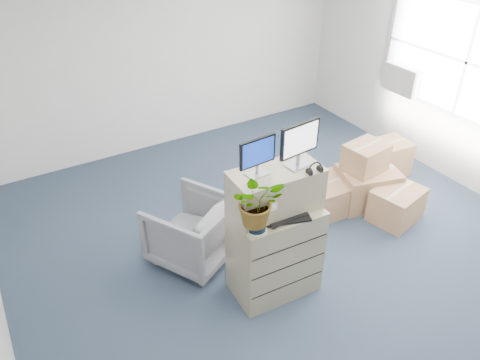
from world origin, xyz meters
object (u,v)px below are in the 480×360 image
filing_cabinet_lower (275,251)px  potted_plant (257,206)px  water_bottle (282,200)px  office_chair (192,228)px  monitor_left (258,155)px  monitor_right (300,142)px  keyboard (286,218)px

filing_cabinet_lower → potted_plant: 0.85m
water_bottle → office_chair: bearing=123.6°
monitor_left → monitor_right: (0.41, -0.06, 0.04)m
monitor_right → potted_plant: 0.71m
monitor_right → keyboard: bearing=-150.8°
keyboard → water_bottle: (0.05, 0.14, 0.10)m
monitor_right → office_chair: size_ratio=0.52×
monitor_right → office_chair: monitor_right is taller
monitor_left → water_bottle: monitor_left is taller
office_chair → keyboard: bearing=88.8°
monitor_left → keyboard: monitor_left is taller
monitor_left → keyboard: (0.19, -0.22, -0.63)m
monitor_left → filing_cabinet_lower: bearing=-28.8°
water_bottle → potted_plant: bearing=-158.5°
monitor_left → office_chair: bearing=109.0°
monitor_right → keyboard: 0.72m
monitor_right → office_chair: (-0.75, 0.85, -1.27)m
keyboard → potted_plant: (-0.33, -0.00, 0.26)m
filing_cabinet_lower → office_chair: bearing=123.7°
water_bottle → potted_plant: 0.44m
office_chair → monitor_left: bearing=84.4°
potted_plant → monitor_left: bearing=58.0°
monitor_right → potted_plant: size_ratio=0.72×
filing_cabinet_lower → potted_plant: potted_plant is taller
monitor_left → office_chair: size_ratio=0.44×
filing_cabinet_lower → water_bottle: 0.62m
monitor_left → keyboard: bearing=-53.4°
monitor_right → potted_plant: monitor_right is taller
keyboard → office_chair: size_ratio=0.54×
monitor_right → monitor_left: bearing=165.8°
water_bottle → monitor_left: bearing=162.7°
filing_cabinet_lower → office_chair: 1.02m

